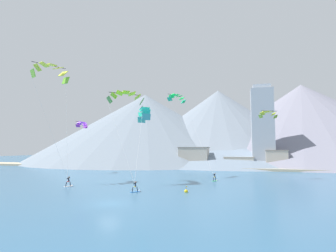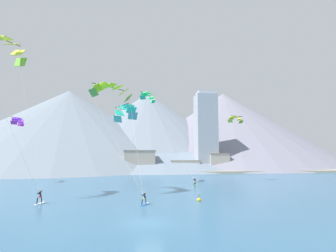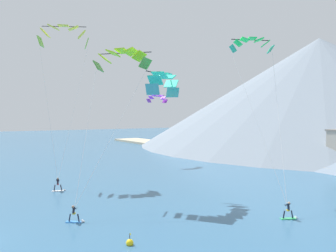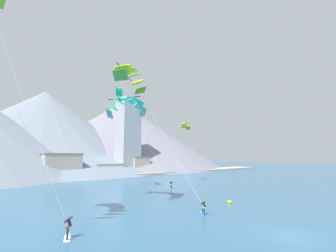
# 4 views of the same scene
# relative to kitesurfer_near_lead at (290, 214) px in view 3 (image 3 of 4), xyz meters

# --- Properties ---
(kitesurfer_near_lead) EXTENTS (1.14, 1.73, 1.72)m
(kitesurfer_near_lead) POSITION_rel_kitesurfer_near_lead_xyz_m (0.00, 0.00, 0.00)
(kitesurfer_near_lead) COLOR #33B266
(kitesurfer_near_lead) RESTS_ON ground
(kitesurfer_near_trail) EXTENTS (1.36, 1.63, 1.66)m
(kitesurfer_near_trail) POSITION_rel_kitesurfer_near_lead_xyz_m (-9.96, -16.86, -0.03)
(kitesurfer_near_trail) COLOR #337FDB
(kitesurfer_near_trail) RESTS_ON ground
(kitesurfer_mid_center) EXTENTS (0.94, 1.78, 1.82)m
(kitesurfer_mid_center) POSITION_rel_kitesurfer_near_lead_xyz_m (-23.28, -14.75, 0.08)
(kitesurfer_mid_center) COLOR white
(kitesurfer_mid_center) RESTS_ON ground
(parafoil_kite_near_lead) EXTENTS (10.62, 7.49, 17.85)m
(parafoil_kite_near_lead) POSITION_rel_kitesurfer_near_lead_xyz_m (-9.08, 4.72, 17.79)
(parafoil_kite_near_lead) COLOR #1CB07F
(parafoil_kite_near_trail) EXTENTS (8.21, 10.02, 15.91)m
(parafoil_kite_near_trail) POSITION_rel_kitesurfer_near_lead_xyz_m (-15.22, -9.84, 15.67)
(parafoil_kite_near_trail) COLOR #4A9435
(parafoil_kite_mid_center) EXTENTS (9.19, 7.28, 21.69)m
(parafoil_kite_mid_center) POSITION_rel_kitesurfer_near_lead_xyz_m (-30.39, -12.01, 21.21)
(parafoil_kite_mid_center) COLOR #76C536
(parafoil_kite_distant_high_outer) EXTENTS (4.43, 5.84, 2.72)m
(parafoil_kite_distant_high_outer) POSITION_rel_kitesurfer_near_lead_xyz_m (-13.31, -5.43, 13.09)
(parafoil_kite_distant_high_outer) COLOR teal
(parafoil_kite_distant_low_drift) EXTENTS (1.54, 4.52, 1.67)m
(parafoil_kite_distant_low_drift) POSITION_rel_kitesurfer_near_lead_xyz_m (-36.79, 8.14, 12.77)
(parafoil_kite_distant_low_drift) COLOR purple
(race_marker_buoy) EXTENTS (0.56, 0.56, 1.02)m
(race_marker_buoy) POSITION_rel_kitesurfer_near_lead_xyz_m (-2.71, -15.21, -0.33)
(race_marker_buoy) COLOR yellow
(race_marker_buoy) RESTS_ON ground
(shore_building_harbour_front) EXTENTS (6.60, 5.71, 4.05)m
(shore_building_harbour_front) POSITION_rel_kitesurfer_near_lead_xyz_m (-44.77, 33.28, 1.54)
(shore_building_harbour_front) COLOR beige
(shore_building_harbour_front) RESTS_ON ground
(mountain_peak_central_summit) EXTENTS (117.45, 117.45, 35.38)m
(mountain_peak_central_summit) POSITION_rel_kitesurfer_near_lead_xyz_m (-44.29, 75.64, 17.20)
(mountain_peak_central_summit) COLOR gray
(mountain_peak_central_summit) RESTS_ON ground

